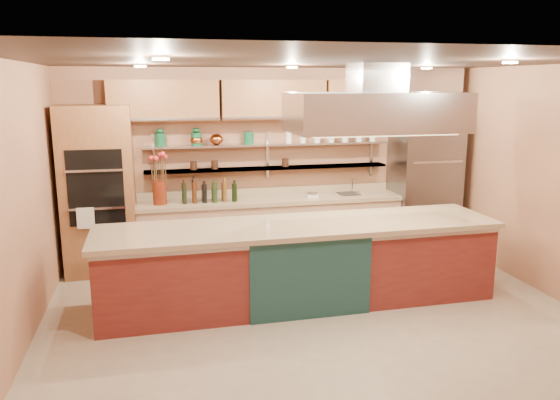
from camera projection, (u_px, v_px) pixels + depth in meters
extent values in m
cube|color=tan|center=(317.00, 320.00, 6.09)|extent=(6.00, 5.00, 0.02)
cube|color=black|center=(321.00, 61.00, 5.50)|extent=(6.00, 5.00, 0.02)
cube|color=#A46F4D|center=(270.00, 163.00, 8.18)|extent=(6.00, 0.04, 2.80)
cube|color=#A46F4D|center=(436.00, 275.00, 3.42)|extent=(6.00, 0.04, 2.80)
cube|color=#A46F4D|center=(14.00, 211.00, 5.14)|extent=(0.04, 5.00, 2.80)
cube|color=brown|center=(99.00, 191.00, 7.39)|extent=(0.95, 0.64, 2.30)
cube|color=slate|center=(424.00, 184.00, 8.43)|extent=(0.95, 0.72, 2.10)
cube|color=tan|center=(271.00, 229.00, 8.08)|extent=(3.84, 0.64, 0.93)
cube|color=#B4B7BC|center=(269.00, 168.00, 8.05)|extent=(3.60, 0.26, 0.03)
cube|color=#B4B7BC|center=(269.00, 144.00, 7.98)|extent=(3.60, 0.26, 0.03)
cube|color=brown|center=(273.00, 99.00, 7.81)|extent=(4.60, 0.36, 0.55)
cube|color=#B4B7BC|center=(375.00, 112.00, 6.31)|extent=(2.00, 1.00, 0.45)
cube|color=#FFE5A5|center=(315.00, 64.00, 5.70)|extent=(4.00, 2.80, 0.02)
cube|color=maroon|center=(299.00, 263.00, 6.48)|extent=(4.64, 1.06, 0.97)
cylinder|color=#5E1E0E|center=(160.00, 192.00, 7.55)|extent=(0.21, 0.21, 0.33)
cube|color=black|center=(209.00, 193.00, 7.71)|extent=(0.85, 0.41, 0.26)
cube|color=silver|center=(312.00, 194.00, 8.06)|extent=(0.18, 0.14, 0.09)
cylinder|color=white|center=(352.00, 186.00, 8.28)|extent=(0.04, 0.04, 0.23)
ellipsoid|color=#B65C2A|center=(216.00, 139.00, 7.79)|extent=(0.25, 0.25, 0.16)
cylinder|color=#104B2B|center=(249.00, 138.00, 7.89)|extent=(0.18, 0.18, 0.18)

